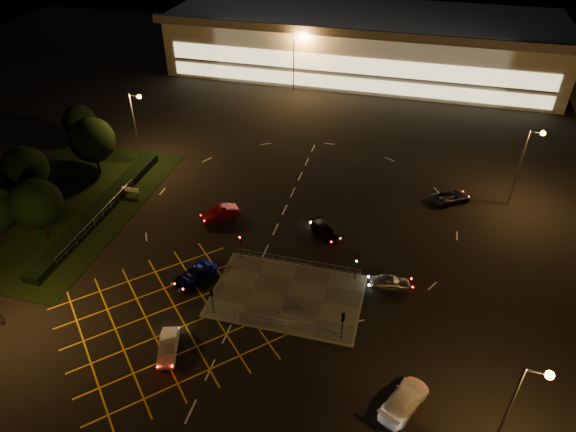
% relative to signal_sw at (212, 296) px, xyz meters
% --- Properties ---
extents(ground, '(180.00, 180.00, 0.00)m').
position_rel_signal_sw_xyz_m(ground, '(4.00, 5.99, -2.37)').
color(ground, black).
rests_on(ground, ground).
extents(pedestrian_island, '(14.00, 9.00, 0.12)m').
position_rel_signal_sw_xyz_m(pedestrian_island, '(6.00, 3.99, -2.31)').
color(pedestrian_island, '#4C4944').
rests_on(pedestrian_island, ground).
extents(grass_verge, '(18.00, 30.00, 0.08)m').
position_rel_signal_sw_xyz_m(grass_verge, '(-24.00, 11.99, -2.33)').
color(grass_verge, black).
rests_on(grass_verge, ground).
extents(hedge, '(2.00, 26.00, 1.00)m').
position_rel_signal_sw_xyz_m(hedge, '(-19.00, 11.99, -1.87)').
color(hedge, black).
rests_on(hedge, ground).
extents(supermarket, '(72.00, 26.50, 10.50)m').
position_rel_signal_sw_xyz_m(supermarket, '(4.00, 67.95, 2.95)').
color(supermarket, beige).
rests_on(supermarket, ground).
extents(streetlight_se, '(1.78, 0.56, 10.03)m').
position_rel_signal_sw_xyz_m(streetlight_se, '(24.44, -8.01, 4.20)').
color(streetlight_se, slate).
rests_on(streetlight_se, ground).
extents(streetlight_nw, '(1.78, 0.56, 10.03)m').
position_rel_signal_sw_xyz_m(streetlight_nw, '(-19.56, 23.99, 4.20)').
color(streetlight_nw, slate).
rests_on(streetlight_nw, ground).
extents(streetlight_ne, '(1.78, 0.56, 10.03)m').
position_rel_signal_sw_xyz_m(streetlight_ne, '(28.44, 25.99, 4.20)').
color(streetlight_ne, slate).
rests_on(streetlight_ne, ground).
extents(streetlight_far_left, '(1.78, 0.56, 10.03)m').
position_rel_signal_sw_xyz_m(streetlight_far_left, '(-5.56, 53.99, 4.20)').
color(streetlight_far_left, slate).
rests_on(streetlight_far_left, ground).
extents(streetlight_far_right, '(1.78, 0.56, 10.03)m').
position_rel_signal_sw_xyz_m(streetlight_far_right, '(34.44, 55.99, 4.20)').
color(streetlight_far_right, slate).
rests_on(streetlight_far_right, ground).
extents(signal_sw, '(0.28, 0.30, 3.15)m').
position_rel_signal_sw_xyz_m(signal_sw, '(0.00, 0.00, 0.00)').
color(signal_sw, black).
rests_on(signal_sw, pedestrian_island).
extents(signal_se, '(0.28, 0.30, 3.15)m').
position_rel_signal_sw_xyz_m(signal_se, '(12.00, 0.00, 0.00)').
color(signal_se, black).
rests_on(signal_se, pedestrian_island).
extents(signal_nw, '(0.28, 0.30, 3.15)m').
position_rel_signal_sw_xyz_m(signal_nw, '(0.00, 7.99, 0.00)').
color(signal_nw, black).
rests_on(signal_nw, pedestrian_island).
extents(signal_ne, '(0.28, 0.30, 3.15)m').
position_rel_signal_sw_xyz_m(signal_ne, '(12.00, 7.99, 0.00)').
color(signal_ne, black).
rests_on(signal_ne, pedestrian_island).
extents(tree_b, '(5.40, 5.40, 7.35)m').
position_rel_signal_sw_xyz_m(tree_b, '(-28.00, 11.99, 2.28)').
color(tree_b, black).
rests_on(tree_b, ground).
extents(tree_c, '(5.76, 5.76, 7.84)m').
position_rel_signal_sw_xyz_m(tree_c, '(-24.00, 19.99, 2.59)').
color(tree_c, black).
rests_on(tree_c, ground).
extents(tree_d, '(4.68, 4.68, 6.37)m').
position_rel_signal_sw_xyz_m(tree_d, '(-30.00, 25.99, 1.65)').
color(tree_d, black).
rests_on(tree_d, ground).
extents(tree_e, '(5.40, 5.40, 7.35)m').
position_rel_signal_sw_xyz_m(tree_e, '(-22.00, 5.99, 2.28)').
color(tree_e, black).
rests_on(tree_e, ground).
extents(car_queue_white, '(2.61, 4.33, 1.35)m').
position_rel_signal_sw_xyz_m(car_queue_white, '(-2.10, -5.14, -1.69)').
color(car_queue_white, silver).
rests_on(car_queue_white, ground).
extents(car_left_blue, '(3.90, 5.22, 1.32)m').
position_rel_signal_sw_xyz_m(car_left_blue, '(-3.50, 3.83, -1.71)').
color(car_left_blue, '#0B0E47').
rests_on(car_left_blue, ground).
extents(car_far_dkgrey, '(4.18, 4.17, 1.22)m').
position_rel_signal_sw_xyz_m(car_far_dkgrey, '(7.65, 14.39, -1.76)').
color(car_far_dkgrey, black).
rests_on(car_far_dkgrey, ground).
extents(car_right_silver, '(4.05, 2.19, 1.31)m').
position_rel_signal_sw_xyz_m(car_right_silver, '(15.50, 7.81, -1.71)').
color(car_right_silver, '#ADAEB4').
rests_on(car_right_silver, ground).
extents(car_circ_red, '(4.34, 4.10, 1.46)m').
position_rel_signal_sw_xyz_m(car_circ_red, '(-4.86, 14.44, -1.64)').
color(car_circ_red, maroon).
rests_on(car_circ_red, ground).
extents(car_east_grey, '(5.35, 4.60, 1.37)m').
position_rel_signal_sw_xyz_m(car_east_grey, '(21.22, 24.80, -1.68)').
color(car_east_grey, black).
rests_on(car_east_grey, ground).
extents(car_approach_white, '(4.24, 5.66, 1.53)m').
position_rel_signal_sw_xyz_m(car_approach_white, '(17.82, -5.36, -1.60)').
color(car_approach_white, silver).
rests_on(car_approach_white, ground).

